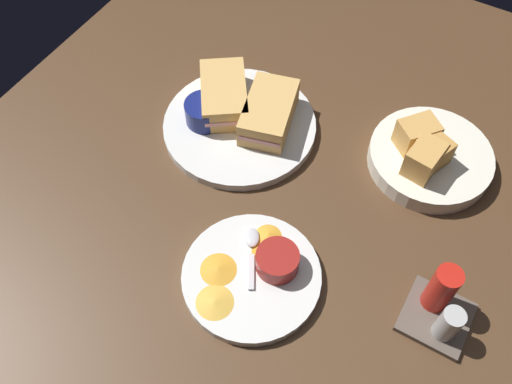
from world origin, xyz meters
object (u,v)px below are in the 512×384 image
object	(u,v)px
sandwich_half_far	(224,95)
ramekin_light_gravy	(277,260)
condiment_caddy	(441,306)
ramekin_dark_sauce	(205,111)
plate_sandwich_main	(240,126)
plate_chips_companion	(251,277)
bread_basket_rear	(428,156)
spoon_by_dark_ramekin	(237,116)
sandwich_half_near	(269,112)
spoon_by_gravy_ramekin	(252,245)

from	to	relation	value
sandwich_half_far	ramekin_light_gravy	distance (cm)	32.30
condiment_caddy	ramekin_dark_sauce	bearing A→B (deg)	-105.71
plate_sandwich_main	plate_chips_companion	size ratio (longest dim) A/B	1.30
plate_chips_companion	ramekin_light_gravy	bearing A→B (deg)	140.19
ramekin_dark_sauce	bread_basket_rear	world-z (taller)	bread_basket_rear
spoon_by_dark_ramekin	ramekin_light_gravy	size ratio (longest dim) A/B	1.40
sandwich_half_near	plate_chips_companion	size ratio (longest dim) A/B	0.73
plate_sandwich_main	condiment_caddy	world-z (taller)	condiment_caddy
plate_chips_companion	ramekin_light_gravy	size ratio (longest dim) A/B	3.22
sandwich_half_near	spoon_by_gravy_ramekin	xyz separation A→B (cm)	(22.25, 9.67, -2.04)
spoon_by_dark_ramekin	spoon_by_gravy_ramekin	xyz separation A→B (cm)	(20.43, 14.94, 0.00)
plate_chips_companion	spoon_by_gravy_ramekin	bearing A→B (deg)	-150.59
spoon_by_dark_ramekin	spoon_by_gravy_ramekin	distance (cm)	25.31
plate_sandwich_main	bread_basket_rear	distance (cm)	31.73
ramekin_light_gravy	bread_basket_rear	size ratio (longest dim) A/B	0.31
sandwich_half_far	spoon_by_dark_ramekin	distance (cm)	4.15
plate_chips_companion	condiment_caddy	size ratio (longest dim) A/B	2.11
plate_sandwich_main	spoon_by_dark_ramekin	xyz separation A→B (cm)	(-0.88, -1.09, 1.16)
plate_chips_companion	plate_sandwich_main	bearing A→B (deg)	-145.61
sandwich_half_far	spoon_by_gravy_ramekin	world-z (taller)	sandwich_half_far
spoon_by_dark_ramekin	plate_chips_companion	distance (cm)	29.76
plate_chips_companion	spoon_by_gravy_ramekin	size ratio (longest dim) A/B	2.15
plate_chips_companion	sandwich_half_far	bearing A→B (deg)	-141.48
bread_basket_rear	ramekin_dark_sauce	bearing A→B (deg)	-72.85
condiment_caddy	bread_basket_rear	bearing A→B (deg)	-156.62
sandwich_half_near	condiment_caddy	xyz separation A→B (cm)	(18.10, 36.70, -0.59)
plate_sandwich_main	sandwich_half_near	bearing A→B (deg)	122.81
ramekin_dark_sauce	condiment_caddy	bearing A→B (deg)	74.29
sandwich_half_near	spoon_by_dark_ramekin	distance (cm)	5.94
spoon_by_dark_ramekin	plate_chips_companion	world-z (taller)	spoon_by_dark_ramekin
ramekin_light_gravy	spoon_by_gravy_ramekin	xyz separation A→B (cm)	(-0.87, -4.69, -1.38)
plate_sandwich_main	sandwich_half_near	xyz separation A→B (cm)	(-2.70, 4.18, 3.20)
sandwich_half_near	ramekin_light_gravy	xyz separation A→B (cm)	(23.12, 14.36, -0.65)
sandwich_half_far	spoon_by_dark_ramekin	world-z (taller)	sandwich_half_far
sandwich_half_near	sandwich_half_far	bearing A→B (deg)	-87.19
ramekin_dark_sauce	plate_chips_companion	size ratio (longest dim) A/B	0.33
plate_sandwich_main	sandwich_half_far	distance (cm)	5.92
plate_sandwich_main	sandwich_half_near	size ratio (longest dim) A/B	1.79
ramekin_light_gravy	condiment_caddy	world-z (taller)	condiment_caddy
spoon_by_dark_ramekin	ramekin_light_gravy	distance (cm)	29.00
spoon_by_dark_ramekin	bread_basket_rear	xyz separation A→B (cm)	(-7.81, 31.56, 0.48)
spoon_by_dark_ramekin	ramekin_light_gravy	bearing A→B (deg)	42.67
spoon_by_gravy_ramekin	bread_basket_rear	size ratio (longest dim) A/B	0.47
ramekin_dark_sauce	ramekin_light_gravy	bearing A→B (deg)	53.00
ramekin_dark_sauce	sandwich_half_far	bearing A→B (deg)	168.29
plate_sandwich_main	spoon_by_dark_ramekin	bearing A→B (deg)	-128.91
plate_sandwich_main	sandwich_half_far	world-z (taller)	sandwich_half_far
sandwich_half_far	ramekin_dark_sauce	bearing A→B (deg)	-11.71
ramekin_light_gravy	spoon_by_dark_ramekin	bearing A→B (deg)	-137.33
condiment_caddy	sandwich_half_far	bearing A→B (deg)	-111.31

